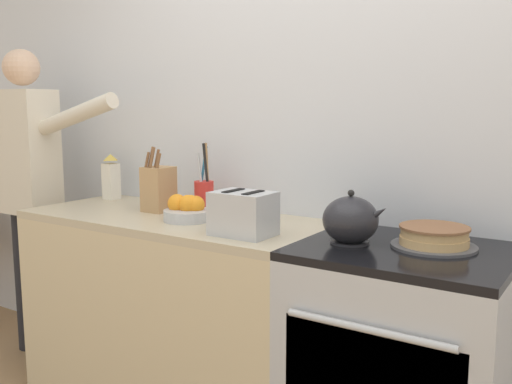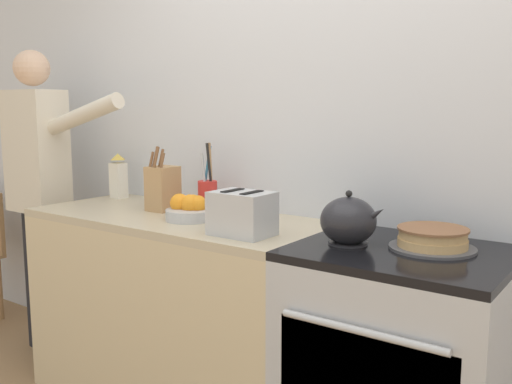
% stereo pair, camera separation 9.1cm
% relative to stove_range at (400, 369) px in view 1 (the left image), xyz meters
% --- Properties ---
extents(wall_back, '(8.00, 0.04, 2.60)m').
position_rel_stove_range_xyz_m(wall_back, '(-0.35, 0.33, 0.86)').
color(wall_back, silver).
rests_on(wall_back, ground_plane).
extents(counter_cabinet, '(1.41, 0.61, 0.89)m').
position_rel_stove_range_xyz_m(counter_cabinet, '(-1.06, 0.00, -0.00)').
color(counter_cabinet, beige).
rests_on(counter_cabinet, ground_plane).
extents(stove_range, '(0.72, 0.64, 0.89)m').
position_rel_stove_range_xyz_m(stove_range, '(0.00, 0.00, 0.00)').
color(stove_range, '#B7BABF').
rests_on(stove_range, ground_plane).
extents(layer_cake, '(0.29, 0.29, 0.08)m').
position_rel_stove_range_xyz_m(layer_cake, '(0.08, 0.06, 0.48)').
color(layer_cake, '#4C4C51').
rests_on(layer_cake, stove_range).
extents(tea_kettle, '(0.24, 0.20, 0.19)m').
position_rel_stove_range_xyz_m(tea_kettle, '(-0.19, -0.04, 0.53)').
color(tea_kettle, '#232328').
rests_on(tea_kettle, stove_range).
extents(knife_block, '(0.12, 0.13, 0.30)m').
position_rel_stove_range_xyz_m(knife_block, '(-1.20, 0.06, 0.55)').
color(knife_block, tan).
rests_on(knife_block, counter_cabinet).
extents(utensil_crock, '(0.09, 0.09, 0.32)m').
position_rel_stove_range_xyz_m(utensil_crock, '(-1.01, 0.16, 0.53)').
color(utensil_crock, red).
rests_on(utensil_crock, counter_cabinet).
extents(fruit_bowl, '(0.20, 0.20, 0.11)m').
position_rel_stove_range_xyz_m(fruit_bowl, '(-0.94, -0.04, 0.49)').
color(fruit_bowl, '#B7BABF').
rests_on(fruit_bowl, counter_cabinet).
extents(toaster, '(0.24, 0.17, 0.17)m').
position_rel_stove_range_xyz_m(toaster, '(-0.58, -0.14, 0.53)').
color(toaster, '#B7BABF').
rests_on(toaster, counter_cabinet).
extents(milk_carton, '(0.07, 0.07, 0.24)m').
position_rel_stove_range_xyz_m(milk_carton, '(-1.65, 0.18, 0.56)').
color(milk_carton, white).
rests_on(milk_carton, counter_cabinet).
extents(person_baker, '(0.94, 0.20, 1.67)m').
position_rel_stove_range_xyz_m(person_baker, '(-2.08, -0.01, 0.56)').
color(person_baker, black).
rests_on(person_baker, ground_plane).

